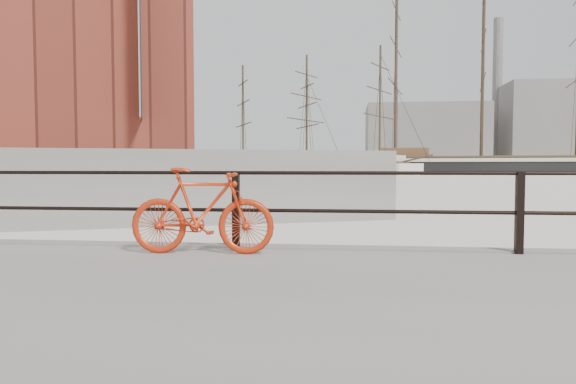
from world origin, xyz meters
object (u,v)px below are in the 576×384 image
(barque_black, at_px, (481,173))
(workboat_near, at_px, (69,185))
(schooner_left, at_px, (276,174))
(schooner_mid, at_px, (341,174))
(bicycle, at_px, (202,211))
(workboat_far, at_px, (32,179))

(barque_black, height_order, workboat_near, barque_black)
(barque_black, distance_m, schooner_left, 36.82)
(schooner_mid, bearing_deg, workboat_near, -86.07)
(barque_black, height_order, schooner_left, barque_black)
(bicycle, height_order, schooner_left, schooner_left)
(schooner_left, bearing_deg, bicycle, -106.75)
(schooner_mid, xyz_separation_m, workboat_near, (-18.94, -46.90, 0.00))
(schooner_mid, xyz_separation_m, schooner_left, (-10.41, -0.50, 0.00))
(schooner_mid, relative_size, schooner_left, 1.21)
(workboat_near, bearing_deg, schooner_left, 39.22)
(bicycle, xyz_separation_m, barque_black, (25.48, 87.15, -0.87))
(bicycle, height_order, workboat_far, workboat_far)
(barque_black, relative_size, schooner_mid, 2.33)
(barque_black, xyz_separation_m, workboat_far, (-55.62, -43.93, 0.00))
(schooner_left, bearing_deg, workboat_far, -147.31)
(bicycle, height_order, schooner_mid, schooner_mid)
(bicycle, distance_m, barque_black, 90.80)
(bicycle, distance_m, schooner_left, 75.37)
(schooner_left, xyz_separation_m, workboat_far, (-20.93, -31.58, 0.00))
(workboat_near, distance_m, workboat_far, 19.32)
(workboat_far, bearing_deg, barque_black, 33.44)
(bicycle, xyz_separation_m, schooner_mid, (1.20, 75.30, -0.87))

